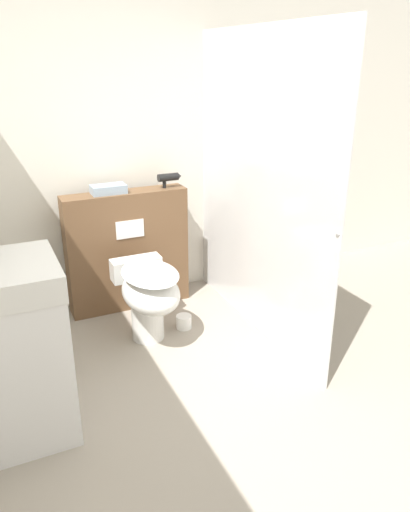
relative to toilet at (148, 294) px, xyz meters
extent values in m
plane|color=#9E9384|center=(0.20, -1.41, -0.37)|extent=(12.00, 12.00, 0.00)
cube|color=silver|center=(0.20, 0.83, 0.88)|extent=(8.00, 0.06, 2.50)
cube|color=brown|center=(0.04, 0.61, 0.11)|extent=(0.97, 0.20, 0.96)
cube|color=white|center=(0.04, 0.51, 0.32)|extent=(0.22, 0.01, 0.14)
cube|color=silver|center=(0.80, -0.11, 0.69)|extent=(0.01, 1.81, 2.12)
sphere|color=#B2B2B7|center=(0.80, -0.98, 0.64)|extent=(0.04, 0.04, 0.04)
cylinder|color=white|center=(0.00, 0.05, -0.18)|extent=(0.23, 0.23, 0.39)
ellipsoid|color=white|center=(0.00, -0.05, 0.04)|extent=(0.38, 0.56, 0.26)
ellipsoid|color=white|center=(0.00, -0.05, 0.18)|extent=(0.37, 0.55, 0.02)
cube|color=white|center=(0.00, 0.27, 0.09)|extent=(0.37, 0.14, 0.16)
cube|color=white|center=(-0.98, -0.59, 0.05)|extent=(0.61, 0.55, 0.84)
cylinder|color=black|center=(0.40, 0.60, 0.67)|extent=(0.16, 0.06, 0.06)
cone|color=black|center=(0.49, 0.60, 0.67)|extent=(0.03, 0.05, 0.05)
cylinder|color=black|center=(0.36, 0.60, 0.63)|extent=(0.03, 0.03, 0.08)
cube|color=#8C9EAD|center=(-0.08, 0.62, 0.62)|extent=(0.26, 0.15, 0.07)
cylinder|color=white|center=(0.29, 0.06, -0.32)|extent=(0.12, 0.12, 0.10)
camera|label=1|loc=(-0.97, -3.03, 1.54)|focal=35.00mm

